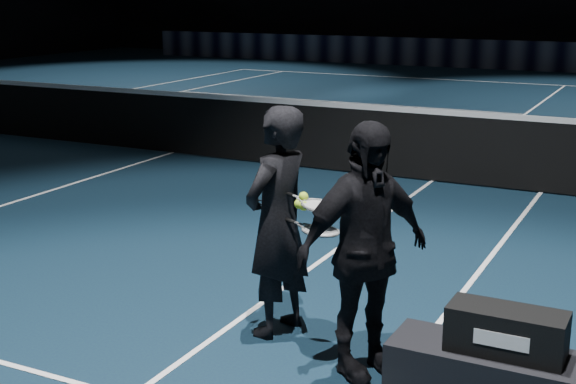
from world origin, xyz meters
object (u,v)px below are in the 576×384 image
at_px(racket_upper, 320,206).
at_px(player_bench, 503,384).
at_px(racket_bag, 507,331).
at_px(player_a, 277,222).
at_px(racket_lower, 321,231).
at_px(tennis_balls, 302,202).
at_px(player_b, 364,251).

bearing_deg(racket_upper, player_bench, 3.62).
bearing_deg(racket_bag, racket_upper, 165.57).
distance_m(player_a, racket_upper, 0.45).
xyz_separation_m(racket_bag, racket_upper, (-1.34, 0.36, 0.49)).
distance_m(player_bench, racket_bag, 0.33).
relative_size(racket_bag, racket_lower, 0.98).
height_order(player_a, tennis_balls, player_a).
bearing_deg(player_bench, racket_lower, 167.54).
bearing_deg(player_bench, player_b, 171.54).
xyz_separation_m(racket_bag, tennis_balls, (-1.49, 0.38, 0.50)).
bearing_deg(player_b, player_a, 100.24).
distance_m(racket_bag, tennis_balls, 1.62).
xyz_separation_m(racket_bag, racket_lower, (-1.31, 0.30, 0.34)).
relative_size(player_a, racket_lower, 2.46).
bearing_deg(player_b, racket_lower, 100.24).
xyz_separation_m(racket_bag, player_b, (-0.94, 0.15, 0.30)).
bearing_deg(racket_upper, player_a, -178.29).
height_order(player_a, player_b, same).
bearing_deg(racket_lower, player_b, -0.00).
bearing_deg(racket_bag, tennis_balls, 166.15).
bearing_deg(racket_lower, tennis_balls, 178.53).
bearing_deg(tennis_balls, player_bench, -14.41).
distance_m(racket_bag, player_b, 1.00).
height_order(racket_bag, tennis_balls, tennis_balls).
xyz_separation_m(player_bench, racket_upper, (-1.34, 0.36, 0.83)).
height_order(player_bench, player_a, player_a).
height_order(player_bench, racket_lower, racket_lower).
bearing_deg(racket_bag, player_b, 171.54).
relative_size(player_bench, player_b, 0.80).
bearing_deg(racket_lower, racket_upper, 141.34).
relative_size(player_b, tennis_balls, 13.92).
relative_size(player_a, player_b, 1.00).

